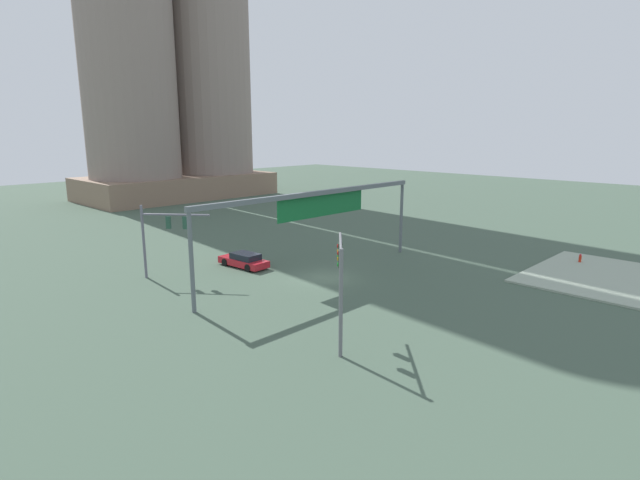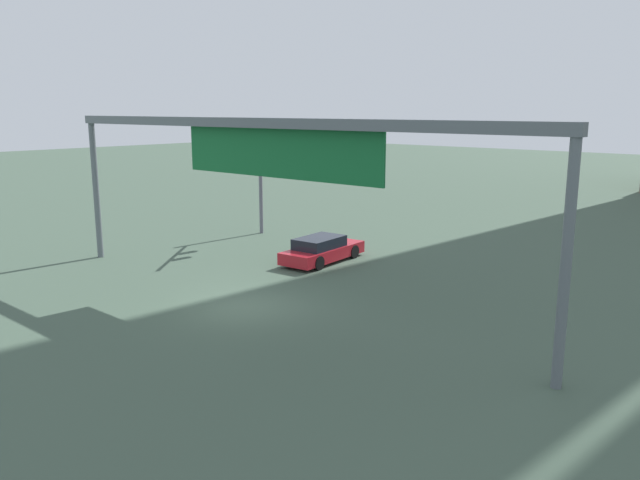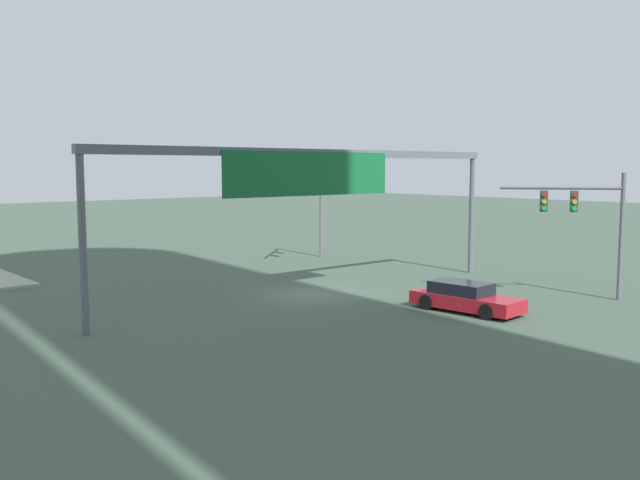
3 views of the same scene
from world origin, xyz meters
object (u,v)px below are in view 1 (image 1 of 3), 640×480
object	(u,v)px
sedan_car_approaching	(244,260)
fire_hydrant_on_curb	(580,258)
traffic_signal_near_corner	(341,272)
traffic_signal_opposite_side	(162,229)

from	to	relation	value
sedan_car_approaching	fire_hydrant_on_curb	distance (m)	28.74
traffic_signal_near_corner	sedan_car_approaching	size ratio (longest dim) A/B	1.19
traffic_signal_opposite_side	sedan_car_approaching	bearing A→B (deg)	34.64
traffic_signal_near_corner	sedan_car_approaching	xyz separation A→B (m)	(5.89, 16.11, -3.42)
traffic_signal_near_corner	traffic_signal_opposite_side	xyz separation A→B (m)	(-0.38, 17.94, -0.14)
traffic_signal_near_corner	fire_hydrant_on_curb	distance (m)	27.16
traffic_signal_opposite_side	fire_hydrant_on_curb	world-z (taller)	traffic_signal_opposite_side
traffic_signal_near_corner	fire_hydrant_on_curb	size ratio (longest dim) A/B	7.92
traffic_signal_near_corner	fire_hydrant_on_curb	world-z (taller)	traffic_signal_near_corner
sedan_car_approaching	fire_hydrant_on_curb	xyz separation A→B (m)	(20.78, -19.85, -0.09)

